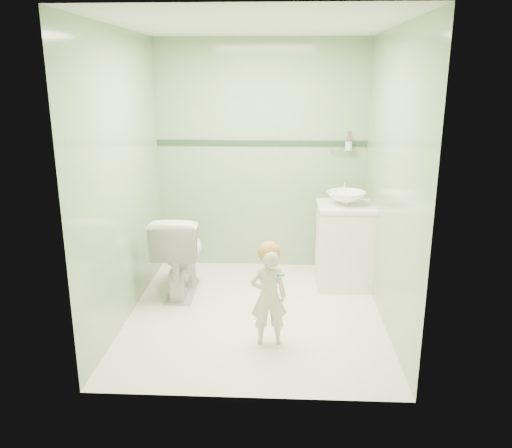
{
  "coord_description": "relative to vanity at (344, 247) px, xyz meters",
  "views": [
    {
      "loc": [
        0.22,
        -4.19,
        2.03
      ],
      "look_at": [
        0.0,
        0.15,
        0.78
      ],
      "focal_mm": 36.45,
      "sensor_mm": 36.0,
      "label": 1
    }
  ],
  "objects": [
    {
      "name": "cup_holder",
      "position": [
        0.05,
        0.48,
        0.93
      ],
      "size": [
        0.26,
        0.07,
        0.21
      ],
      "color": "silver",
      "rests_on": "room_shell"
    },
    {
      "name": "room_shell",
      "position": [
        -0.84,
        -0.7,
        0.8
      ],
      "size": [
        2.5,
        2.54,
        2.4
      ],
      "color": "#87B07D",
      "rests_on": "ground"
    },
    {
      "name": "basin",
      "position": [
        0.0,
        0.0,
        0.49
      ],
      "size": [
        0.37,
        0.37,
        0.13
      ],
      "primitive_type": "imported",
      "color": "white",
      "rests_on": "counter"
    },
    {
      "name": "toilet",
      "position": [
        -1.58,
        -0.26,
        -0.0
      ],
      "size": [
        0.46,
        0.78,
        0.79
      ],
      "primitive_type": "imported",
      "rotation": [
        0.0,
        0.0,
        3.16
      ],
      "color": "white",
      "rests_on": "ground"
    },
    {
      "name": "teal_toothbrush",
      "position": [
        -0.62,
        -1.33,
        0.22
      ],
      "size": [
        0.11,
        0.14,
        0.08
      ],
      "color": "#137F73",
      "rests_on": "toddler"
    },
    {
      "name": "counter",
      "position": [
        0.0,
        0.0,
        0.41
      ],
      "size": [
        0.54,
        0.52,
        0.04
      ],
      "primitive_type": "cube",
      "color": "white",
      "rests_on": "vanity"
    },
    {
      "name": "faucet",
      "position": [
        0.0,
        0.19,
        0.57
      ],
      "size": [
        0.03,
        0.13,
        0.18
      ],
      "color": "silver",
      "rests_on": "counter"
    },
    {
      "name": "hair_cap",
      "position": [
        -0.71,
        -1.19,
        0.34
      ],
      "size": [
        0.17,
        0.17,
        0.17
      ],
      "primitive_type": "sphere",
      "color": "#BF7A3A",
      "rests_on": "toddler"
    },
    {
      "name": "ground",
      "position": [
        -0.84,
        -0.7,
        -0.4
      ],
      "size": [
        2.5,
        2.5,
        0.0
      ],
      "primitive_type": "plane",
      "color": "silver",
      "rests_on": "ground"
    },
    {
      "name": "trim_stripe",
      "position": [
        -0.84,
        0.54,
        0.95
      ],
      "size": [
        2.2,
        0.02,
        0.05
      ],
      "primitive_type": "cube",
      "color": "#29442D",
      "rests_on": "room_shell"
    },
    {
      "name": "vanity",
      "position": [
        0.0,
        0.0,
        0.0
      ],
      "size": [
        0.52,
        0.5,
        0.8
      ],
      "primitive_type": "cube",
      "color": "white",
      "rests_on": "ground"
    },
    {
      "name": "toddler",
      "position": [
        -0.71,
        -1.22,
        -0.01
      ],
      "size": [
        0.3,
        0.22,
        0.78
      ],
      "primitive_type": "imported",
      "rotation": [
        0.0,
        0.0,
        3.25
      ],
      "color": "beige",
      "rests_on": "ground"
    }
  ]
}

